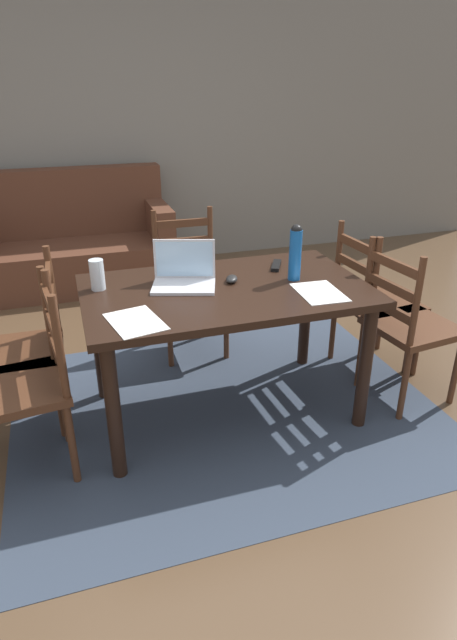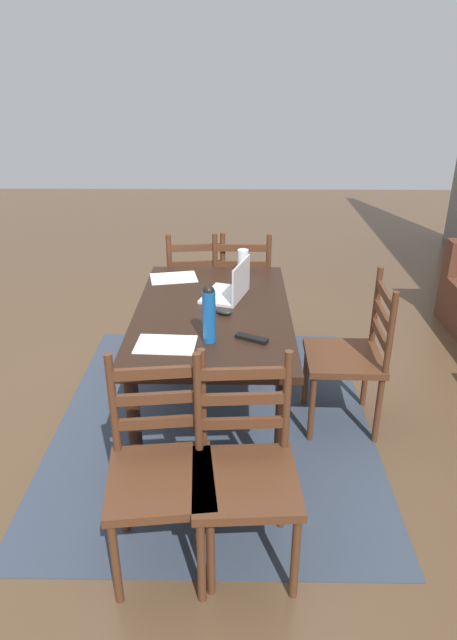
% 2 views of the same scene
% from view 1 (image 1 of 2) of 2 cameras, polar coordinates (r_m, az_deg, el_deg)
% --- Properties ---
extents(ground_plane, '(14.00, 14.00, 0.00)m').
position_cam_1_polar(ground_plane, '(3.06, -0.26, -9.68)').
color(ground_plane, brown).
extents(area_rug, '(2.35, 1.91, 0.01)m').
position_cam_1_polar(area_rug, '(3.05, -0.26, -9.63)').
color(area_rug, '#333D4C').
rests_on(area_rug, ground).
extents(wall_back, '(8.00, 0.12, 2.70)m').
position_cam_1_polar(wall_back, '(5.31, -10.34, 20.49)').
color(wall_back, slate).
rests_on(wall_back, ground).
extents(dining_table, '(1.46, 0.88, 0.75)m').
position_cam_1_polar(dining_table, '(2.74, -0.29, 1.62)').
color(dining_table, black).
rests_on(dining_table, ground).
extents(chair_left_far, '(0.45, 0.45, 0.95)m').
position_cam_1_polar(chair_left_far, '(2.88, -21.16, -3.14)').
color(chair_left_far, '#4C2B19').
rests_on(chair_left_far, ground).
extents(chair_right_far, '(0.47, 0.47, 0.95)m').
position_cam_1_polar(chair_right_far, '(3.37, 15.53, 1.84)').
color(chair_right_far, '#4C2B19').
rests_on(chair_right_far, ground).
extents(chair_far_head, '(0.45, 0.45, 0.95)m').
position_cam_1_polar(chair_far_head, '(3.53, -4.28, 3.77)').
color(chair_far_head, '#4C2B19').
rests_on(chair_far_head, ground).
extents(chair_left_near, '(0.49, 0.49, 0.95)m').
position_cam_1_polar(chair_left_near, '(2.58, -21.35, -6.62)').
color(chair_left_near, '#4C2B19').
rests_on(chair_left_near, ground).
extents(chair_right_near, '(0.49, 0.49, 0.95)m').
position_cam_1_polar(chair_right_near, '(3.11, 18.97, -0.63)').
color(chair_right_near, '#4C2B19').
rests_on(chair_right_near, ground).
extents(couch, '(1.80, 0.80, 1.00)m').
position_cam_1_polar(couch, '(4.97, -17.12, 7.76)').
color(couch, '#512D1E').
rests_on(couch, ground).
extents(laptop, '(0.37, 0.31, 0.23)m').
position_cam_1_polar(laptop, '(2.72, -4.87, 5.02)').
color(laptop, silver).
rests_on(laptop, dining_table).
extents(water_bottle, '(0.07, 0.07, 0.30)m').
position_cam_1_polar(water_bottle, '(2.78, 7.32, 7.43)').
color(water_bottle, '#145199').
rests_on(water_bottle, dining_table).
extents(drinking_glass, '(0.07, 0.07, 0.16)m').
position_cam_1_polar(drinking_glass, '(2.73, -14.15, 4.82)').
color(drinking_glass, silver).
rests_on(drinking_glass, dining_table).
extents(computer_mouse, '(0.10, 0.12, 0.03)m').
position_cam_1_polar(computer_mouse, '(2.77, 0.35, 4.51)').
color(computer_mouse, black).
rests_on(computer_mouse, dining_table).
extents(tv_remote, '(0.12, 0.17, 0.02)m').
position_cam_1_polar(tv_remote, '(3.00, 5.23, 5.96)').
color(tv_remote, black).
rests_on(tv_remote, dining_table).
extents(paper_stack_left, '(0.23, 0.31, 0.00)m').
position_cam_1_polar(paper_stack_left, '(2.67, 9.91, 2.99)').
color(paper_stack_left, white).
rests_on(paper_stack_left, dining_table).
extents(paper_stack_right, '(0.27, 0.33, 0.00)m').
position_cam_1_polar(paper_stack_right, '(2.35, -10.13, -0.18)').
color(paper_stack_right, white).
rests_on(paper_stack_right, dining_table).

